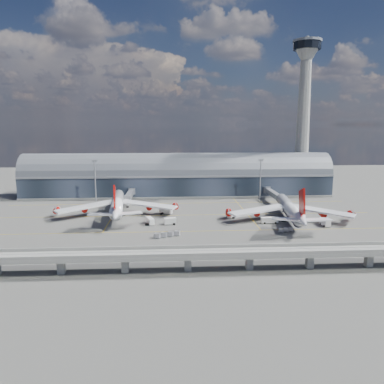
{
  "coord_description": "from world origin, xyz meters",
  "views": [
    {
      "loc": [
        -5.55,
        -169.02,
        46.41
      ],
      "look_at": [
        5.27,
        10.0,
        14.0
      ],
      "focal_mm": 35.0,
      "sensor_mm": 36.0,
      "label": 1
    }
  ],
  "objects": [
    {
      "name": "jet_bridge_left",
      "position": [
        -29.48,
        53.12,
        5.18
      ],
      "size": [
        4.4,
        28.0,
        7.25
      ],
      "color": "gray",
      "rests_on": "ground"
    },
    {
      "name": "terminal",
      "position": [
        0.0,
        77.99,
        11.34
      ],
      "size": [
        200.0,
        30.0,
        28.0
      ],
      "color": "#1B232E",
      "rests_on": "ground"
    },
    {
      "name": "service_truck_1",
      "position": [
        -5.58,
        1.87,
        1.61
      ],
      "size": [
        5.88,
        3.57,
        3.19
      ],
      "rotation": [
        0.0,
        0.0,
        1.77
      ],
      "color": "silver",
      "rests_on": "ground"
    },
    {
      "name": "service_truck_0",
      "position": [
        -15.06,
        3.35,
        1.58
      ],
      "size": [
        4.68,
        7.77,
        3.06
      ],
      "rotation": [
        0.0,
        0.0,
        0.33
      ],
      "color": "silver",
      "rests_on": "ground"
    },
    {
      "name": "airliner_left",
      "position": [
        -32.76,
        21.65,
        5.86
      ],
      "size": [
        64.08,
        67.37,
        20.52
      ],
      "rotation": [
        0.0,
        0.0,
        0.1
      ],
      "color": "white",
      "rests_on": "ground"
    },
    {
      "name": "service_truck_4",
      "position": [
        24.97,
        12.99,
        1.42
      ],
      "size": [
        3.97,
        5.33,
        2.81
      ],
      "rotation": [
        0.0,
        0.0,
        -0.41
      ],
      "color": "silver",
      "rests_on": "ground"
    },
    {
      "name": "control_tower",
      "position": [
        85.0,
        83.0,
        51.64
      ],
      "size": [
        19.0,
        19.0,
        103.0
      ],
      "color": "gray",
      "rests_on": "ground"
    },
    {
      "name": "service_truck_2",
      "position": [
        41.72,
        1.15,
        1.52
      ],
      "size": [
        8.1,
        2.62,
        2.92
      ],
      "rotation": [
        0.0,
        0.0,
        1.59
      ],
      "color": "silver",
      "rests_on": "ground"
    },
    {
      "name": "service_truck_3",
      "position": [
        66.33,
        -4.9,
        1.67
      ],
      "size": [
        2.91,
        6.79,
        3.26
      ],
      "rotation": [
        0.0,
        0.0,
        0.02
      ],
      "color": "silver",
      "rests_on": "ground"
    },
    {
      "name": "jet_bridge_right",
      "position": [
        56.77,
        51.18,
        5.18
      ],
      "size": [
        4.4,
        32.0,
        7.25
      ],
      "color": "gray",
      "rests_on": "ground"
    },
    {
      "name": "cargo_train_1",
      "position": [
        -6.78,
        -17.87,
        1.01
      ],
      "size": [
        11.53,
        5.8,
        1.94
      ],
      "rotation": [
        0.0,
        0.0,
        1.21
      ],
      "color": "gray",
      "rests_on": "ground"
    },
    {
      "name": "guideway",
      "position": [
        -0.0,
        -55.0,
        5.29
      ],
      "size": [
        220.0,
        8.5,
        7.2
      ],
      "color": "gray",
      "rests_on": "ground"
    },
    {
      "name": "taxi_lines",
      "position": [
        0.0,
        22.11,
        0.01
      ],
      "size": [
        200.0,
        80.12,
        0.01
      ],
      "color": "gold",
      "rests_on": "ground"
    },
    {
      "name": "cargo_train_2",
      "position": [
        45.2,
        -13.34,
        0.87
      ],
      "size": [
        7.57,
        3.84,
        1.67
      ],
      "rotation": [
        0.0,
        0.0,
        1.25
      ],
      "color": "gray",
      "rests_on": "ground"
    },
    {
      "name": "airliner_right",
      "position": [
        53.04,
        5.78,
        5.42
      ],
      "size": [
        62.98,
        65.87,
        20.9
      ],
      "rotation": [
        0.0,
        0.0,
        -0.13
      ],
      "color": "white",
      "rests_on": "ground"
    },
    {
      "name": "floodlight_mast_right",
      "position": [
        50.0,
        55.0,
        13.63
      ],
      "size": [
        3.0,
        0.7,
        25.7
      ],
      "color": "gray",
      "rests_on": "ground"
    },
    {
      "name": "floodlight_mast_left",
      "position": [
        -50.0,
        55.0,
        13.63
      ],
      "size": [
        3.0,
        0.7,
        25.7
      ],
      "color": "gray",
      "rests_on": "ground"
    },
    {
      "name": "cargo_train_0",
      "position": [
        23.49,
        -40.11,
        0.81
      ],
      "size": [
        4.75,
        2.29,
        1.55
      ],
      "rotation": [
        0.0,
        0.0,
        1.38
      ],
      "color": "gray",
      "rests_on": "ground"
    },
    {
      "name": "service_truck_5",
      "position": [
        -7.71,
        23.6,
        1.69
      ],
      "size": [
        7.28,
        5.49,
        3.31
      ],
      "rotation": [
        0.0,
        0.0,
        1.09
      ],
      "color": "silver",
      "rests_on": "ground"
    },
    {
      "name": "ground",
      "position": [
        0.0,
        0.0,
        0.0
      ],
      "size": [
        500.0,
        500.0,
        0.0
      ],
      "primitive_type": "plane",
      "color": "#474744",
      "rests_on": "ground"
    }
  ]
}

